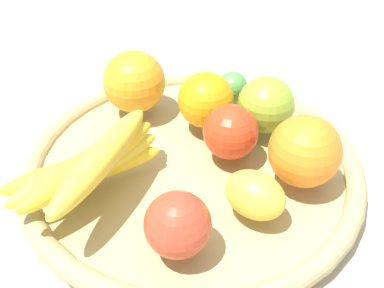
{
  "coord_description": "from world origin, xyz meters",
  "views": [
    {
      "loc": [
        0.06,
        0.44,
        0.41
      ],
      "look_at": [
        0.0,
        0.0,
        0.05
      ],
      "focal_mm": 44.55,
      "sensor_mm": 36.0,
      "label": 1
    }
  ],
  "objects_px": {
    "lime_0": "(232,86)",
    "orange_0": "(134,82)",
    "banana_bunch": "(89,166)",
    "orange_1": "(206,100)",
    "orange_2": "(305,151)",
    "apple_0": "(178,225)",
    "lemon_0": "(255,195)",
    "apple_1": "(266,105)",
    "apple_2": "(230,130)"
  },
  "relations": [
    {
      "from": "lime_0",
      "to": "orange_0",
      "type": "bearing_deg",
      "value": 1.39
    },
    {
      "from": "apple_0",
      "to": "orange_2",
      "type": "distance_m",
      "value": 0.17
    },
    {
      "from": "banana_bunch",
      "to": "apple_0",
      "type": "xyz_separation_m",
      "value": [
        -0.09,
        0.09,
        -0.0
      ]
    },
    {
      "from": "orange_1",
      "to": "lime_0",
      "type": "bearing_deg",
      "value": -131.88
    },
    {
      "from": "lime_0",
      "to": "apple_2",
      "type": "xyz_separation_m",
      "value": [
        0.03,
        0.12,
        0.01
      ]
    },
    {
      "from": "orange_0",
      "to": "lime_0",
      "type": "height_order",
      "value": "orange_0"
    },
    {
      "from": "apple_0",
      "to": "lime_0",
      "type": "xyz_separation_m",
      "value": [
        -0.11,
        -0.25,
        -0.01
      ]
    },
    {
      "from": "banana_bunch",
      "to": "orange_1",
      "type": "relative_size",
      "value": 2.56
    },
    {
      "from": "banana_bunch",
      "to": "orange_1",
      "type": "bearing_deg",
      "value": -142.92
    },
    {
      "from": "orange_2",
      "to": "lemon_0",
      "type": "bearing_deg",
      "value": 33.61
    },
    {
      "from": "orange_1",
      "to": "apple_0",
      "type": "bearing_deg",
      "value": 73.7
    },
    {
      "from": "lemon_0",
      "to": "lime_0",
      "type": "height_order",
      "value": "lemon_0"
    },
    {
      "from": "lime_0",
      "to": "orange_2",
      "type": "relative_size",
      "value": 0.52
    },
    {
      "from": "apple_0",
      "to": "orange_1",
      "type": "bearing_deg",
      "value": -106.3
    },
    {
      "from": "lemon_0",
      "to": "lime_0",
      "type": "bearing_deg",
      "value": -95.42
    },
    {
      "from": "apple_1",
      "to": "banana_bunch",
      "type": "distance_m",
      "value": 0.24
    },
    {
      "from": "lime_0",
      "to": "banana_bunch",
      "type": "bearing_deg",
      "value": 40.13
    },
    {
      "from": "orange_2",
      "to": "orange_1",
      "type": "bearing_deg",
      "value": -53.12
    },
    {
      "from": "banana_bunch",
      "to": "orange_0",
      "type": "relative_size",
      "value": 2.22
    },
    {
      "from": "apple_1",
      "to": "banana_bunch",
      "type": "relative_size",
      "value": 0.39
    },
    {
      "from": "orange_1",
      "to": "orange_2",
      "type": "xyz_separation_m",
      "value": [
        -0.09,
        0.12,
        0.0
      ]
    },
    {
      "from": "banana_bunch",
      "to": "orange_0",
      "type": "distance_m",
      "value": 0.17
    },
    {
      "from": "banana_bunch",
      "to": "lemon_0",
      "type": "relative_size",
      "value": 2.74
    },
    {
      "from": "apple_1",
      "to": "banana_bunch",
      "type": "height_order",
      "value": "same"
    },
    {
      "from": "apple_1",
      "to": "lemon_0",
      "type": "bearing_deg",
      "value": 71.46
    },
    {
      "from": "orange_2",
      "to": "lime_0",
      "type": "bearing_deg",
      "value": -75.41
    },
    {
      "from": "lemon_0",
      "to": "apple_0",
      "type": "relative_size",
      "value": 1.03
    },
    {
      "from": "banana_bunch",
      "to": "apple_1",
      "type": "bearing_deg",
      "value": -158.02
    },
    {
      "from": "banana_bunch",
      "to": "apple_0",
      "type": "relative_size",
      "value": 2.81
    },
    {
      "from": "orange_0",
      "to": "orange_1",
      "type": "relative_size",
      "value": 1.15
    },
    {
      "from": "banana_bunch",
      "to": "lemon_0",
      "type": "height_order",
      "value": "banana_bunch"
    },
    {
      "from": "lemon_0",
      "to": "orange_0",
      "type": "bearing_deg",
      "value": -61.65
    },
    {
      "from": "apple_0",
      "to": "lime_0",
      "type": "height_order",
      "value": "apple_0"
    },
    {
      "from": "apple_0",
      "to": "apple_2",
      "type": "distance_m",
      "value": 0.16
    },
    {
      "from": "orange_0",
      "to": "lemon_0",
      "type": "height_order",
      "value": "orange_0"
    },
    {
      "from": "apple_1",
      "to": "orange_1",
      "type": "relative_size",
      "value": 1.01
    },
    {
      "from": "apple_1",
      "to": "orange_2",
      "type": "relative_size",
      "value": 0.9
    },
    {
      "from": "orange_0",
      "to": "orange_2",
      "type": "height_order",
      "value": "orange_0"
    },
    {
      "from": "apple_0",
      "to": "lemon_0",
      "type": "bearing_deg",
      "value": -156.48
    },
    {
      "from": "lime_0",
      "to": "apple_2",
      "type": "relative_size",
      "value": 0.63
    },
    {
      "from": "apple_1",
      "to": "apple_2",
      "type": "height_order",
      "value": "apple_1"
    },
    {
      "from": "apple_2",
      "to": "orange_2",
      "type": "bearing_deg",
      "value": 141.34
    },
    {
      "from": "apple_1",
      "to": "lime_0",
      "type": "height_order",
      "value": "apple_1"
    },
    {
      "from": "apple_1",
      "to": "apple_0",
      "type": "distance_m",
      "value": 0.22
    },
    {
      "from": "orange_2",
      "to": "orange_0",
      "type": "bearing_deg",
      "value": -43.2
    },
    {
      "from": "lemon_0",
      "to": "orange_1",
      "type": "bearing_deg",
      "value": -81.19
    },
    {
      "from": "apple_1",
      "to": "orange_1",
      "type": "height_order",
      "value": "same"
    },
    {
      "from": "banana_bunch",
      "to": "apple_0",
      "type": "distance_m",
      "value": 0.13
    },
    {
      "from": "banana_bunch",
      "to": "orange_2",
      "type": "xyz_separation_m",
      "value": [
        -0.24,
        0.01,
        0.0
      ]
    },
    {
      "from": "lemon_0",
      "to": "lime_0",
      "type": "xyz_separation_m",
      "value": [
        -0.02,
        -0.22,
        -0.0
      ]
    }
  ]
}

